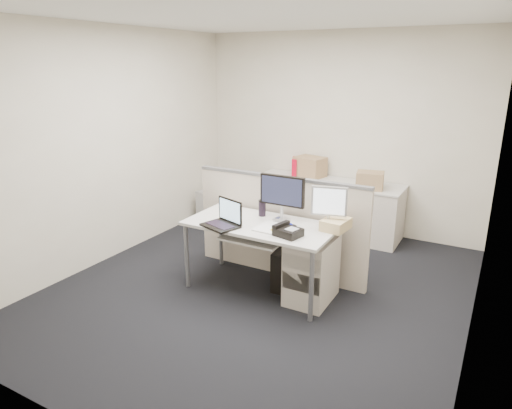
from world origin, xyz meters
The scene contains 29 objects.
floor centered at (0.00, 0.00, -0.01)m, with size 4.00×4.50×0.01m, color black.
ceiling centered at (0.00, 0.00, 2.70)m, with size 4.00×4.50×0.01m, color white.
wall_back centered at (0.00, 2.25, 1.35)m, with size 4.00×0.02×2.70m, color beige.
wall_front centered at (0.00, -2.25, 1.35)m, with size 4.00×0.02×2.70m, color beige.
wall_left centered at (-2.00, 0.00, 1.35)m, with size 0.02×4.50×2.70m, color beige.
wall_right centered at (2.00, 0.00, 1.35)m, with size 0.02×4.50×2.70m, color beige.
desk centered at (0.00, 0.00, 0.66)m, with size 1.50×0.75×0.73m.
keyboard_tray centered at (0.00, -0.18, 0.62)m, with size 0.62×0.32×0.02m, color #AEABA4.
drawer_pedestal centered at (0.55, 0.05, 0.33)m, with size 0.40×0.55×0.65m, color beige.
cubicle_partition centered at (0.00, 0.45, 0.55)m, with size 2.00×0.06×1.10m, color #BAA996.
back_counter centered at (0.00, 1.93, 0.36)m, with size 2.00×0.60×0.72m, color beige.
monitor_main centered at (0.15, 0.18, 0.97)m, with size 0.48×0.18×0.48m, color black.
monitor_small centered at (0.65, 0.18, 0.94)m, with size 0.34×0.17×0.42m, color #B7B7BC.
laptop centered at (-0.30, -0.28, 0.86)m, with size 0.35×0.26×0.26m, color black.
trackball centered at (0.35, -0.05, 0.75)m, with size 0.13×0.13×0.05m, color black.
desk_phone centered at (0.39, -0.18, 0.77)m, with size 0.24×0.19×0.08m, color black.
paper_stack centered at (0.15, -0.08, 0.74)m, with size 0.24×0.31×0.01m, color silver.
sticky_pad centered at (0.18, 0.00, 0.74)m, with size 0.07×0.07×0.01m, color gold.
travel_mug centered at (-0.10, 0.22, 0.81)m, with size 0.08×0.08×0.16m, color black.
banana centered at (0.28, -0.15, 0.75)m, with size 0.18×0.04×0.04m, color yellow.
cellphone centered at (0.10, 0.20, 0.74)m, with size 0.06×0.12×0.02m, color black.
manila_folders centered at (0.72, 0.20, 0.78)m, with size 0.22×0.28×0.11m, color tan.
keyboard centered at (-0.05, -0.14, 0.64)m, with size 0.41×0.15×0.02m, color black.
pc_tower_desk centered at (0.20, 0.20, 0.21)m, with size 0.18×0.46×0.43m, color black.
pc_tower_spare_dark centered at (-1.05, 2.03, 0.21)m, with size 0.18×0.45×0.42m, color black.
pc_tower_spare_silver centered at (-1.70, 1.63, 0.23)m, with size 0.20×0.50×0.47m, color #B7B7BC.
cardboard_box_left centered at (-0.32, 2.05, 0.87)m, with size 0.40×0.30×0.30m, color olive.
cardboard_box_right centered at (0.60, 1.81, 0.84)m, with size 0.33×0.26×0.24m, color olive.
red_binder centered at (-0.55, 2.03, 0.85)m, with size 0.07×0.29×0.27m, color #B0051D.
Camera 1 is at (2.06, -3.81, 2.28)m, focal length 32.00 mm.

